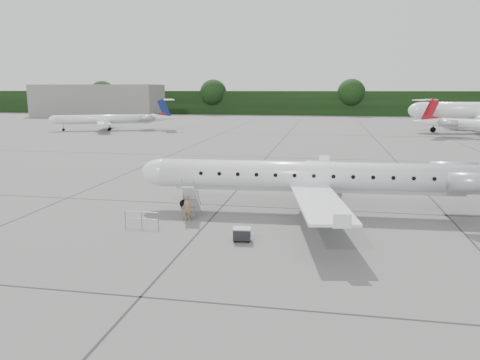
# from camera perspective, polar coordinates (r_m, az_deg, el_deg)

# --- Properties ---
(ground) EXTENTS (320.00, 320.00, 0.00)m
(ground) POSITION_cam_1_polar(r_m,az_deg,el_deg) (31.17, 6.44, -5.08)
(ground) COLOR slate
(ground) RESTS_ON ground
(treeline) EXTENTS (260.00, 4.00, 8.00)m
(treeline) POSITION_cam_1_polar(r_m,az_deg,el_deg) (159.97, 9.91, 9.21)
(treeline) COLOR black
(treeline) RESTS_ON ground
(terminal_building) EXTENTS (40.00, 14.00, 10.00)m
(terminal_building) POSITION_cam_1_polar(r_m,az_deg,el_deg) (157.37, -16.96, 9.24)
(terminal_building) COLOR slate
(terminal_building) RESTS_ON ground
(main_regional_jet) EXTENTS (29.21, 21.70, 7.24)m
(main_regional_jet) POSITION_cam_1_polar(r_m,az_deg,el_deg) (32.97, 9.26, 2.18)
(main_regional_jet) COLOR white
(main_regional_jet) RESTS_ON ground
(airstair) EXTENTS (0.95, 2.18, 2.27)m
(airstair) POSITION_cam_1_polar(r_m,az_deg,el_deg) (32.23, -5.93, -2.44)
(airstair) COLOR white
(airstair) RESTS_ON ground
(passenger) EXTENTS (0.69, 0.52, 1.73)m
(passenger) POSITION_cam_1_polar(r_m,az_deg,el_deg) (31.15, -6.44, -3.44)
(passenger) COLOR #886A4A
(passenger) RESTS_ON ground
(safety_railing) EXTENTS (2.20, 0.10, 1.00)m
(safety_railing) POSITION_cam_1_polar(r_m,az_deg,el_deg) (30.25, -11.90, -4.77)
(safety_railing) COLOR gray
(safety_railing) RESTS_ON ground
(baggage_cart) EXTENTS (1.04, 0.88, 0.84)m
(baggage_cart) POSITION_cam_1_polar(r_m,az_deg,el_deg) (27.02, 0.23, -6.61)
(baggage_cart) COLOR black
(baggage_cart) RESTS_ON ground
(bg_regional_left) EXTENTS (30.06, 26.24, 6.58)m
(bg_regional_left) POSITION_cam_1_polar(r_m,az_deg,el_deg) (103.56, -16.19, 7.65)
(bg_regional_left) COLOR white
(bg_regional_left) RESTS_ON ground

